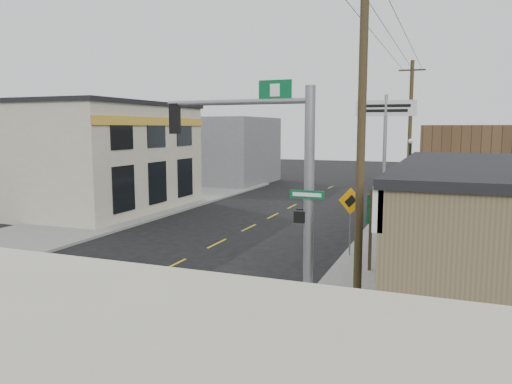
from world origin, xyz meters
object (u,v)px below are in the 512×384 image
at_px(traffic_signal_pole, 283,172).
at_px(utility_pole_near, 361,135).
at_px(guide_sign, 390,220).
at_px(lamp_post, 411,179).
at_px(dance_center_sign, 385,126).
at_px(bare_tree, 430,183).
at_px(utility_pole_far, 410,133).
at_px(fire_hydrant, 400,261).

xyz_separation_m(traffic_signal_pole, utility_pole_near, (2.09, 1.10, 1.10)).
bearing_deg(guide_sign, lamp_post, 94.40).
bearing_deg(dance_center_sign, bare_tree, -81.78).
bearing_deg(utility_pole_far, guide_sign, -89.84).
distance_m(lamp_post, utility_pole_near, 10.76).
relative_size(traffic_signal_pole, lamp_post, 1.41).
relative_size(guide_sign, dance_center_sign, 0.43).
height_order(guide_sign, utility_pole_far, utility_pole_far).
distance_m(guide_sign, lamp_post, 7.36).
distance_m(traffic_signal_pole, lamp_post, 11.99).
bearing_deg(bare_tree, dance_center_sign, 103.31).
height_order(utility_pole_near, utility_pole_far, utility_pole_near).
bearing_deg(traffic_signal_pole, bare_tree, 38.19).
xyz_separation_m(fire_hydrant, utility_pole_near, (-1.00, -3.31, 4.65)).
xyz_separation_m(guide_sign, utility_pole_far, (-0.60, 15.91, 2.97)).
relative_size(bare_tree, utility_pole_near, 0.45).
bearing_deg(fire_hydrant, utility_pole_far, 93.58).
bearing_deg(utility_pole_near, traffic_signal_pole, -156.13).
bearing_deg(fire_hydrant, utility_pole_near, -106.81).
bearing_deg(traffic_signal_pole, fire_hydrant, 56.77).
xyz_separation_m(traffic_signal_pole, utility_pole_far, (2.11, 20.18, 0.96)).
height_order(traffic_signal_pole, guide_sign, traffic_signal_pole).
height_order(lamp_post, utility_pole_far, utility_pole_far).
bearing_deg(utility_pole_near, guide_sign, 75.12).
xyz_separation_m(guide_sign, fire_hydrant, (0.39, 0.14, -1.54)).
bearing_deg(bare_tree, utility_pole_far, 96.42).
bearing_deg(dance_center_sign, utility_pole_near, -91.10).
bearing_deg(bare_tree, lamp_post, 97.88).
distance_m(fire_hydrant, utility_pole_near, 5.79).
relative_size(traffic_signal_pole, dance_center_sign, 0.93).
height_order(bare_tree, utility_pole_far, utility_pole_far).
bearing_deg(dance_center_sign, fire_hydrant, -84.82).
bearing_deg(dance_center_sign, guide_sign, -86.89).
xyz_separation_m(traffic_signal_pole, fire_hydrant, (3.09, 4.41, -3.55)).
bearing_deg(traffic_signal_pole, lamp_post, 77.96).
relative_size(dance_center_sign, bare_tree, 1.62).
xyz_separation_m(dance_center_sign, utility_pole_near, (1.00, -14.35, -0.29)).
distance_m(traffic_signal_pole, guide_sign, 5.44).
bearing_deg(utility_pole_far, lamp_post, -87.03).
xyz_separation_m(bare_tree, utility_pole_near, (-1.95, -1.88, 1.59)).
xyz_separation_m(fire_hydrant, utility_pole_far, (-0.99, 15.76, 4.50)).
relative_size(lamp_post, utility_pole_near, 0.48).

